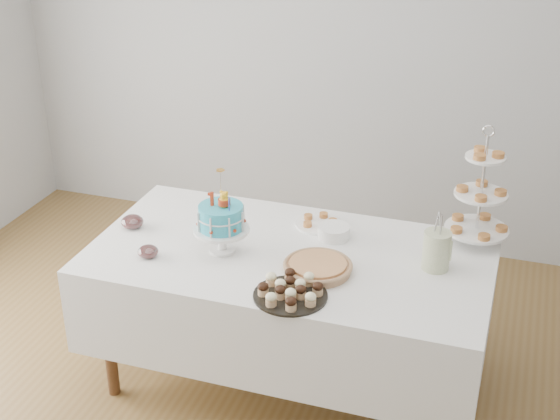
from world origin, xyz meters
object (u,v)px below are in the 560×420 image
(birthday_cake, at_px, (222,231))
(cupcake_tray, at_px, (290,290))
(pie, at_px, (318,267))
(jam_bowl_b, at_px, (132,222))
(jam_bowl_a, at_px, (148,252))
(tiered_stand, at_px, (481,195))
(utensil_pitcher, at_px, (437,249))
(plate_stack, at_px, (334,232))
(table, at_px, (289,293))
(pastry_plate, at_px, (319,222))

(birthday_cake, xyz_separation_m, cupcake_tray, (0.43, -0.28, -0.08))
(pie, xyz_separation_m, jam_bowl_b, (-1.02, 0.13, 0.00))
(jam_bowl_a, bearing_deg, jam_bowl_b, 131.01)
(tiered_stand, relative_size, utensil_pitcher, 2.13)
(cupcake_tray, height_order, plate_stack, cupcake_tray)
(jam_bowl_b, bearing_deg, utensil_pitcher, 2.86)
(pie, distance_m, tiered_stand, 0.87)
(pie, xyz_separation_m, jam_bowl_a, (-0.80, -0.12, -0.00))
(jam_bowl_b, bearing_deg, table, 0.19)
(jam_bowl_b, bearing_deg, pastry_plate, 20.00)
(cupcake_tray, height_order, tiered_stand, tiered_stand)
(jam_bowl_a, bearing_deg, table, 21.81)
(birthday_cake, relative_size, utensil_pitcher, 1.46)
(birthday_cake, height_order, jam_bowl_b, birthday_cake)
(table, height_order, pie, pie)
(plate_stack, relative_size, jam_bowl_b, 1.42)
(tiered_stand, height_order, jam_bowl_a, tiered_stand)
(jam_bowl_a, relative_size, jam_bowl_b, 0.87)
(table, xyz_separation_m, cupcake_tray, (0.12, -0.37, 0.26))
(pie, relative_size, plate_stack, 1.99)
(jam_bowl_a, bearing_deg, tiered_stand, 24.02)
(utensil_pitcher, bearing_deg, tiered_stand, 76.63)
(jam_bowl_a, height_order, utensil_pitcher, utensil_pitcher)
(cupcake_tray, bearing_deg, jam_bowl_b, 159.07)
(birthday_cake, relative_size, plate_stack, 2.58)
(pie, relative_size, pastry_plate, 1.32)
(plate_stack, height_order, utensil_pitcher, utensil_pitcher)
(cupcake_tray, relative_size, jam_bowl_b, 2.89)
(birthday_cake, bearing_deg, table, 18.97)
(table, relative_size, birthday_cake, 4.62)
(pie, height_order, utensil_pitcher, utensil_pitcher)
(pie, xyz_separation_m, utensil_pitcher, (0.51, 0.21, 0.07))
(tiered_stand, bearing_deg, pastry_plate, -174.36)
(jam_bowl_a, height_order, jam_bowl_b, jam_bowl_b)
(cupcake_tray, distance_m, jam_bowl_b, 1.03)
(pastry_plate, distance_m, jam_bowl_a, 0.89)
(birthday_cake, distance_m, jam_bowl_b, 0.54)
(birthday_cake, bearing_deg, pie, -2.17)
(birthday_cake, relative_size, jam_bowl_a, 4.22)
(pie, distance_m, jam_bowl_b, 1.03)
(utensil_pitcher, bearing_deg, plate_stack, 176.24)
(cupcake_tray, distance_m, utensil_pitcher, 0.72)
(birthday_cake, xyz_separation_m, tiered_stand, (1.15, 0.49, 0.14))
(table, distance_m, jam_bowl_b, 0.88)
(plate_stack, bearing_deg, cupcake_tray, -93.81)
(jam_bowl_a, bearing_deg, utensil_pitcher, 13.89)
(table, xyz_separation_m, pastry_plate, (0.06, 0.32, 0.24))
(pie, relative_size, jam_bowl_a, 3.26)
(cupcake_tray, height_order, utensil_pitcher, utensil_pitcher)
(tiered_stand, distance_m, jam_bowl_b, 1.74)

